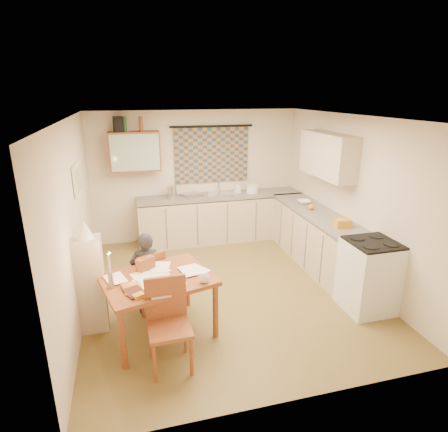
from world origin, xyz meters
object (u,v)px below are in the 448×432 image
object	(u,v)px
counter_back	(223,217)
dining_table	(159,305)
stove	(369,276)
shelf_stand	(91,284)
person	(146,273)
counter_right	(323,243)
chair_far	(148,290)

from	to	relation	value
counter_back	dining_table	size ratio (longest dim) A/B	2.31
stove	shelf_stand	xyz separation A→B (m)	(-3.54, 0.47, 0.11)
stove	person	xyz separation A→B (m)	(-2.87, 0.68, 0.07)
counter_right	chair_far	world-z (taller)	counter_right
counter_right	stove	xyz separation A→B (m)	(0.00, -1.24, 0.04)
shelf_stand	stove	bearing A→B (deg)	-7.58
counter_back	chair_far	bearing A→B (deg)	-126.36
dining_table	counter_right	bearing A→B (deg)	6.35
counter_back	chair_far	distance (m)	2.74
dining_table	person	bearing A→B (deg)	86.13
dining_table	shelf_stand	size ratio (longest dim) A/B	1.19
stove	dining_table	distance (m)	2.77
counter_back	person	size ratio (longest dim) A/B	2.94
counter_right	chair_far	size ratio (longest dim) A/B	3.44
chair_far	shelf_stand	bearing A→B (deg)	-0.85
counter_right	shelf_stand	world-z (taller)	shelf_stand
person	shelf_stand	xyz separation A→B (m)	(-0.67, -0.21, 0.04)
chair_far	counter_back	bearing A→B (deg)	-149.45
counter_right	stove	distance (m)	1.25
stove	dining_table	world-z (taller)	stove
counter_back	shelf_stand	bearing A→B (deg)	-132.86
counter_back	person	bearing A→B (deg)	-125.69
counter_back	stove	world-z (taller)	stove
stove	person	size ratio (longest dim) A/B	0.87
stove	chair_far	world-z (taller)	stove
dining_table	shelf_stand	distance (m)	0.86
person	dining_table	bearing A→B (deg)	97.61
stove	person	world-z (taller)	person
counter_right	person	distance (m)	2.93
stove	dining_table	bearing A→B (deg)	176.83
chair_far	person	size ratio (longest dim) A/B	0.76
person	counter_back	bearing A→B (deg)	-129.37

